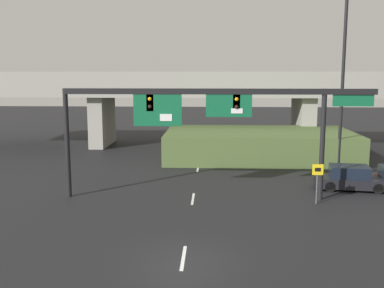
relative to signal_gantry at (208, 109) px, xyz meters
The scene contains 8 objects.
ground_plane 10.27m from the signal_gantry, 95.36° to the right, with size 160.00×160.00×0.00m, color black.
lane_markings 6.58m from the signal_gantry, 101.64° to the left, with size 0.14×27.48×0.01m.
signal_gantry is the anchor object (origin of this frame).
speed_limit_sign 7.11m from the signal_gantry, ahead, with size 0.60×0.11×2.29m.
highway_light_pole_near 13.27m from the signal_gantry, 40.81° to the left, with size 0.70×0.36×15.94m.
overpass_bridge 18.98m from the signal_gantry, 92.51° to the left, with size 46.79×7.17×7.29m.
grass_embankment 13.96m from the signal_gantry, 71.78° to the left, with size 15.61×8.76×2.32m.
parked_sedan_near_right 10.24m from the signal_gantry, 15.38° to the left, with size 4.67×2.42×1.49m.
Camera 1 is at (1.12, -16.31, 7.17)m, focal length 42.00 mm.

